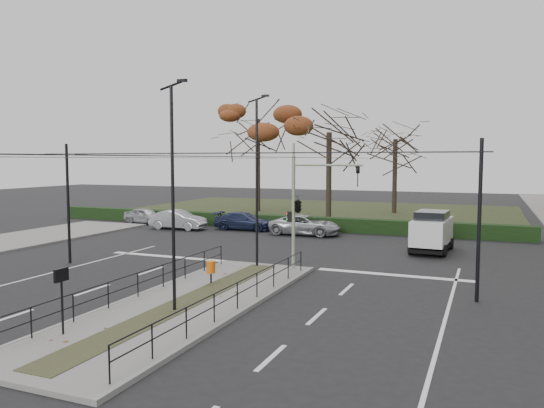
{
  "coord_description": "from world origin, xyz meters",
  "views": [
    {
      "loc": [
        9.88,
        -18.57,
        5.22
      ],
      "look_at": [
        -0.73,
        7.3,
        2.87
      ],
      "focal_mm": 35.0,
      "sensor_mm": 36.0,
      "label": 1
    }
  ],
  "objects_px": {
    "bare_tree_center": "(395,145)",
    "parked_car_fourth": "(305,225)",
    "parked_car_third": "(244,221)",
    "bare_tree_near": "(329,139)",
    "litter_bin": "(211,267)",
    "info_panel": "(61,283)",
    "streetlamp_median_near": "(173,195)",
    "white_van": "(432,230)",
    "rust_tree": "(258,119)",
    "traffic_light": "(300,204)",
    "streetlamp_median_far": "(257,180)",
    "parked_car_first": "(145,216)",
    "parked_car_second": "(178,220)"
  },
  "relations": [
    {
      "from": "traffic_light",
      "to": "streetlamp_median_far",
      "type": "distance_m",
      "value": 2.35
    },
    {
      "from": "litter_bin",
      "to": "info_panel",
      "type": "bearing_deg",
      "value": -97.18
    },
    {
      "from": "white_van",
      "to": "bare_tree_near",
      "type": "height_order",
      "value": "bare_tree_near"
    },
    {
      "from": "traffic_light",
      "to": "white_van",
      "type": "distance_m",
      "value": 9.63
    },
    {
      "from": "traffic_light",
      "to": "white_van",
      "type": "relative_size",
      "value": 1.19
    },
    {
      "from": "parked_car_third",
      "to": "white_van",
      "type": "distance_m",
      "value": 14.57
    },
    {
      "from": "streetlamp_median_near",
      "to": "parked_car_third",
      "type": "bearing_deg",
      "value": 109.05
    },
    {
      "from": "parked_car_second",
      "to": "bare_tree_center",
      "type": "xyz_separation_m",
      "value": [
        13.08,
        17.84,
        5.94
      ]
    },
    {
      "from": "info_panel",
      "to": "bare_tree_center",
      "type": "height_order",
      "value": "bare_tree_center"
    },
    {
      "from": "bare_tree_near",
      "to": "bare_tree_center",
      "type": "bearing_deg",
      "value": 71.9
    },
    {
      "from": "info_panel",
      "to": "parked_car_second",
      "type": "height_order",
      "value": "info_panel"
    },
    {
      "from": "litter_bin",
      "to": "info_panel",
      "type": "height_order",
      "value": "info_panel"
    },
    {
      "from": "parked_car_fourth",
      "to": "parked_car_second",
      "type": "bearing_deg",
      "value": 94.27
    },
    {
      "from": "white_van",
      "to": "bare_tree_center",
      "type": "xyz_separation_m",
      "value": [
        -5.51,
        20.74,
        5.43
      ]
    },
    {
      "from": "parked_car_third",
      "to": "bare_tree_near",
      "type": "height_order",
      "value": "bare_tree_near"
    },
    {
      "from": "info_panel",
      "to": "traffic_light",
      "type": "bearing_deg",
      "value": 73.84
    },
    {
      "from": "white_van",
      "to": "bare_tree_near",
      "type": "relative_size",
      "value": 0.46
    },
    {
      "from": "rust_tree",
      "to": "bare_tree_near",
      "type": "height_order",
      "value": "rust_tree"
    },
    {
      "from": "parked_car_third",
      "to": "bare_tree_near",
      "type": "bearing_deg",
      "value": -43.4
    },
    {
      "from": "litter_bin",
      "to": "parked_car_second",
      "type": "relative_size",
      "value": 0.21
    },
    {
      "from": "streetlamp_median_near",
      "to": "rust_tree",
      "type": "height_order",
      "value": "rust_tree"
    },
    {
      "from": "streetlamp_median_near",
      "to": "white_van",
      "type": "distance_m",
      "value": 17.58
    },
    {
      "from": "streetlamp_median_near",
      "to": "parked_car_first",
      "type": "height_order",
      "value": "streetlamp_median_near"
    },
    {
      "from": "streetlamp_median_near",
      "to": "bare_tree_near",
      "type": "xyz_separation_m",
      "value": [
        -2.2,
        26.03,
        2.81
      ]
    },
    {
      "from": "streetlamp_median_near",
      "to": "bare_tree_center",
      "type": "xyz_separation_m",
      "value": [
        1.29,
        36.7,
        2.61
      ]
    },
    {
      "from": "streetlamp_median_near",
      "to": "streetlamp_median_far",
      "type": "bearing_deg",
      "value": 93.37
    },
    {
      "from": "info_panel",
      "to": "parked_car_first",
      "type": "height_order",
      "value": "info_panel"
    },
    {
      "from": "litter_bin",
      "to": "white_van",
      "type": "relative_size",
      "value": 0.21
    },
    {
      "from": "info_panel",
      "to": "parked_car_fourth",
      "type": "distance_m",
      "value": 23.02
    },
    {
      "from": "litter_bin",
      "to": "white_van",
      "type": "xyz_separation_m",
      "value": [
        7.57,
        12.05,
        0.42
      ]
    },
    {
      "from": "white_van",
      "to": "rust_tree",
      "type": "height_order",
      "value": "rust_tree"
    },
    {
      "from": "bare_tree_center",
      "to": "parked_car_fourth",
      "type": "bearing_deg",
      "value": -100.98
    },
    {
      "from": "streetlamp_median_far",
      "to": "streetlamp_median_near",
      "type": "bearing_deg",
      "value": -86.63
    },
    {
      "from": "streetlamp_median_near",
      "to": "bare_tree_near",
      "type": "relative_size",
      "value": 0.79
    },
    {
      "from": "parked_car_second",
      "to": "bare_tree_center",
      "type": "bearing_deg",
      "value": -37.85
    },
    {
      "from": "streetlamp_median_near",
      "to": "white_van",
      "type": "xyz_separation_m",
      "value": [
        6.79,
        15.96,
        -2.83
      ]
    },
    {
      "from": "parked_car_third",
      "to": "rust_tree",
      "type": "height_order",
      "value": "rust_tree"
    },
    {
      "from": "traffic_light",
      "to": "rust_tree",
      "type": "xyz_separation_m",
      "value": [
        -13.2,
        25.13,
        6.01
      ]
    },
    {
      "from": "streetlamp_median_far",
      "to": "parked_car_fourth",
      "type": "distance_m",
      "value": 12.35
    },
    {
      "from": "parked_car_fourth",
      "to": "white_van",
      "type": "xyz_separation_m",
      "value": [
        8.82,
        -3.69,
        0.53
      ]
    },
    {
      "from": "parked_car_first",
      "to": "streetlamp_median_near",
      "type": "bearing_deg",
      "value": -135.75
    },
    {
      "from": "info_panel",
      "to": "parked_car_fourth",
      "type": "height_order",
      "value": "info_panel"
    },
    {
      "from": "white_van",
      "to": "streetlamp_median_far",
      "type": "bearing_deg",
      "value": -132.14
    },
    {
      "from": "streetlamp_median_far",
      "to": "parked_car_first",
      "type": "bearing_deg",
      "value": 140.61
    },
    {
      "from": "bare_tree_center",
      "to": "bare_tree_near",
      "type": "height_order",
      "value": "bare_tree_near"
    },
    {
      "from": "info_panel",
      "to": "parked_car_third",
      "type": "distance_m",
      "value": 24.4
    },
    {
      "from": "parked_car_fourth",
      "to": "white_van",
      "type": "relative_size",
      "value": 1.12
    },
    {
      "from": "parked_car_second",
      "to": "traffic_light",
      "type": "bearing_deg",
      "value": -130.4
    },
    {
      "from": "litter_bin",
      "to": "parked_car_fourth",
      "type": "bearing_deg",
      "value": 94.54
    },
    {
      "from": "litter_bin",
      "to": "parked_car_third",
      "type": "xyz_separation_m",
      "value": [
        -6.29,
        16.53,
        -0.14
      ]
    }
  ]
}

